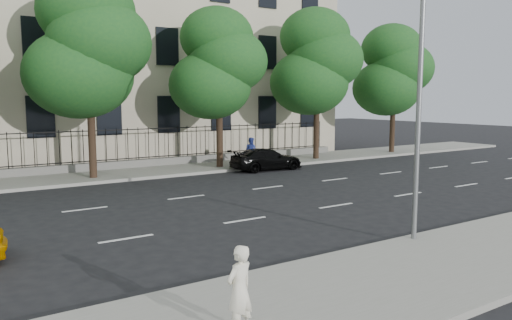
{
  "coord_description": "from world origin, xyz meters",
  "views": [
    {
      "loc": [
        -8.47,
        -11.12,
        4.01
      ],
      "look_at": [
        0.76,
        3.0,
        1.89
      ],
      "focal_mm": 35.0,
      "sensor_mm": 36.0,
      "label": 1
    }
  ],
  "objects": [
    {
      "name": "ground",
      "position": [
        0.0,
        0.0,
        0.0
      ],
      "size": [
        120.0,
        120.0,
        0.0
      ],
      "primitive_type": "plane",
      "color": "black",
      "rests_on": "ground"
    },
    {
      "name": "near_sidewalk",
      "position": [
        0.0,
        -4.0,
        0.07
      ],
      "size": [
        60.0,
        4.0,
        0.15
      ],
      "primitive_type": "cube",
      "color": "gray",
      "rests_on": "ground"
    },
    {
      "name": "far_sidewalk",
      "position": [
        0.0,
        14.0,
        0.07
      ],
      "size": [
        60.0,
        4.0,
        0.15
      ],
      "primitive_type": "cube",
      "color": "gray",
      "rests_on": "ground"
    },
    {
      "name": "lane_markings",
      "position": [
        0.0,
        4.75,
        0.01
      ],
      "size": [
        49.6,
        4.62,
        0.01
      ],
      "primitive_type": null,
      "color": "silver",
      "rests_on": "ground"
    },
    {
      "name": "masonry_building",
      "position": [
        0.0,
        22.95,
        9.02
      ],
      "size": [
        34.6,
        12.11,
        18.5
      ],
      "color": "beige",
      "rests_on": "ground"
    },
    {
      "name": "iron_fence",
      "position": [
        0.0,
        15.7,
        0.65
      ],
      "size": [
        30.0,
        0.5,
        2.2
      ],
      "color": "slate",
      "rests_on": "far_sidewalk"
    },
    {
      "name": "street_light",
      "position": [
        2.5,
        -1.77,
        5.15
      ],
      "size": [
        0.25,
        3.32,
        8.05
      ],
      "color": "slate",
      "rests_on": "near_sidewalk"
    },
    {
      "name": "tree_c",
      "position": [
        -1.96,
        13.36,
        6.41
      ],
      "size": [
        5.89,
        5.5,
        9.8
      ],
      "color": "#382619",
      "rests_on": "far_sidewalk"
    },
    {
      "name": "tree_d",
      "position": [
        5.04,
        13.36,
        5.84
      ],
      "size": [
        5.34,
        4.94,
        8.84
      ],
      "color": "#382619",
      "rests_on": "far_sidewalk"
    },
    {
      "name": "tree_e",
      "position": [
        12.04,
        13.36,
        6.2
      ],
      "size": [
        5.71,
        5.31,
        9.46
      ],
      "color": "#382619",
      "rests_on": "far_sidewalk"
    },
    {
      "name": "tree_f",
      "position": [
        19.04,
        13.36,
        5.88
      ],
      "size": [
        5.52,
        5.12,
        9.01
      ],
      "color": "#382619",
      "rests_on": "far_sidewalk"
    },
    {
      "name": "black_sedan",
      "position": [
        7.01,
        11.5,
        0.61
      ],
      "size": [
        4.25,
        1.88,
        1.21
      ],
      "primitive_type": "imported",
      "rotation": [
        0.0,
        0.0,
        1.53
      ],
      "color": "black",
      "rests_on": "ground"
    },
    {
      "name": "woman_near",
      "position": [
        -4.43,
        -4.46,
        0.9
      ],
      "size": [
        0.63,
        0.5,
        1.5
      ],
      "primitive_type": "imported",
      "rotation": [
        0.0,
        0.0,
        3.43
      ],
      "color": "white",
      "rests_on": "near_sidewalk"
    },
    {
      "name": "pedestrian_far",
      "position": [
        7.03,
        13.12,
        0.93
      ],
      "size": [
        0.81,
        0.91,
        1.56
      ],
      "primitive_type": "imported",
      "rotation": [
        0.0,
        0.0,
        1.92
      ],
      "color": "#2E3F9B",
      "rests_on": "far_sidewalk"
    }
  ]
}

